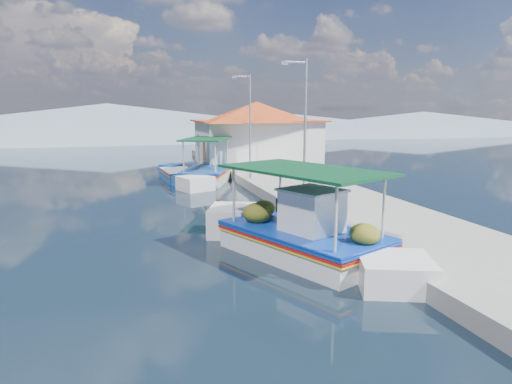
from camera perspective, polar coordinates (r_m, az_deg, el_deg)
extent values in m
plane|color=black|center=(17.69, -5.56, -4.15)|extent=(160.00, 160.00, 0.00)
cube|color=gray|center=(24.91, 5.24, 0.67)|extent=(5.00, 44.00, 0.50)
cylinder|color=#A5A8AD|center=(15.93, 10.06, -3.48)|extent=(0.20, 0.20, 0.30)
cylinder|color=#A5A8AD|center=(20.43, 3.87, -0.30)|extent=(0.20, 0.20, 0.30)
cylinder|color=#A5A8AD|center=(26.06, -0.66, 2.03)|extent=(0.20, 0.20, 0.30)
cylinder|color=#A5A8AD|center=(31.83, -3.57, 3.51)|extent=(0.20, 0.20, 0.30)
cube|color=silver|center=(14.00, 5.81, -6.98)|extent=(4.31, 5.56, 1.09)
cube|color=silver|center=(17.14, 6.17, -3.29)|extent=(2.35, 2.35, 1.20)
cube|color=silver|center=(11.00, 5.28, -11.90)|extent=(2.28, 2.28, 1.03)
cube|color=#0C359F|center=(13.86, 5.85, -4.99)|extent=(4.44, 5.73, 0.07)
cube|color=#B5100F|center=(13.89, 5.84, -5.36)|extent=(4.44, 5.73, 0.06)
cube|color=yellow|center=(13.91, 5.84, -5.68)|extent=(4.44, 5.73, 0.05)
cube|color=#0C359F|center=(13.84, 5.86, -4.67)|extent=(4.44, 5.70, 0.06)
cube|color=brown|center=(13.85, 5.86, -4.81)|extent=(4.09, 5.39, 0.06)
cube|color=silver|center=(13.36, 5.86, -2.59)|extent=(1.87, 1.92, 1.26)
cube|color=silver|center=(13.23, 5.91, 0.17)|extent=(2.03, 2.08, 0.07)
cylinder|color=beige|center=(15.75, 2.48, 0.48)|extent=(0.08, 0.08, 1.83)
cylinder|color=beige|center=(15.70, 9.83, 0.31)|extent=(0.08, 0.08, 1.83)
cylinder|color=beige|center=(11.67, 0.66, -2.98)|extent=(0.08, 0.08, 1.83)
cylinder|color=beige|center=(11.61, 10.60, -3.23)|extent=(0.08, 0.08, 1.83)
cube|color=#0C3D20|center=(13.49, 6.00, 2.72)|extent=(4.43, 5.62, 0.08)
ellipsoid|color=#465115|center=(15.35, 4.35, -2.04)|extent=(0.87, 0.96, 0.65)
ellipsoid|color=#465115|center=(15.90, 7.35, -1.85)|extent=(0.73, 0.81, 0.55)
ellipsoid|color=#465115|center=(11.78, 6.69, -6.07)|extent=(0.78, 0.86, 0.58)
sphere|color=#FF4308|center=(14.34, 10.58, -0.89)|extent=(0.46, 0.46, 0.46)
cube|color=silver|center=(27.98, -6.12, 1.71)|extent=(3.78, 4.81, 1.09)
cube|color=silver|center=(30.36, -9.11, 2.58)|extent=(2.14, 2.14, 1.20)
cube|color=silver|center=(25.73, -2.72, 1.01)|extent=(2.08, 2.08, 1.03)
cube|color=#0C359F|center=(27.91, -6.14, 2.74)|extent=(3.90, 4.96, 0.07)
cube|color=#B5100F|center=(27.92, -6.14, 2.55)|extent=(3.90, 4.96, 0.06)
cube|color=yellow|center=(27.93, -6.13, 2.39)|extent=(3.90, 4.96, 0.05)
cube|color=#184792|center=(27.90, -6.14, 2.90)|extent=(3.90, 4.93, 0.06)
cube|color=brown|center=(27.90, -6.14, 2.83)|extent=(3.58, 4.66, 0.06)
cylinder|color=beige|center=(28.84, -9.67, 4.81)|extent=(0.08, 0.08, 1.83)
cylinder|color=beige|center=(29.79, -6.60, 5.06)|extent=(0.08, 0.08, 1.83)
cylinder|color=beige|center=(25.81, -5.69, 4.28)|extent=(0.08, 0.08, 1.83)
cylinder|color=beige|center=(26.87, -2.43, 4.56)|extent=(0.08, 0.08, 1.83)
cube|color=#0C3D20|center=(27.72, -6.21, 6.58)|extent=(3.89, 4.86, 0.08)
cube|color=#184792|center=(29.00, -9.67, 1.82)|extent=(1.91, 3.22, 0.86)
cube|color=#184792|center=(31.02, -9.77, 2.57)|extent=(1.65, 1.65, 0.95)
cube|color=#184792|center=(27.03, -9.58, 1.21)|extent=(1.60, 1.60, 0.81)
cube|color=#0C359F|center=(28.94, -9.70, 2.60)|extent=(1.96, 3.31, 0.05)
cube|color=#B5100F|center=(28.95, -9.69, 2.46)|extent=(1.96, 3.31, 0.05)
cube|color=yellow|center=(28.96, -9.69, 2.33)|extent=(1.96, 3.31, 0.04)
cube|color=silver|center=(28.93, -9.70, 2.72)|extent=(1.98, 3.28, 0.05)
cube|color=brown|center=(28.94, -9.70, 2.67)|extent=(1.77, 3.14, 0.05)
cube|color=white|center=(33.27, 0.08, 6.16)|extent=(8.00, 6.00, 3.00)
cube|color=#B94219|center=(33.19, 0.08, 8.83)|extent=(8.64, 6.48, 0.10)
pyramid|color=#B94219|center=(33.18, 0.08, 9.95)|extent=(10.49, 10.49, 1.40)
cube|color=brown|center=(31.44, -6.41, 4.94)|extent=(0.06, 1.00, 2.00)
cube|color=#0C359F|center=(33.85, -7.17, 6.32)|extent=(0.06, 1.20, 0.90)
cylinder|color=#A5A8AD|center=(20.39, 6.10, 7.71)|extent=(0.12, 0.12, 6.00)
cylinder|color=#A5A8AD|center=(20.28, 4.90, 15.78)|extent=(1.00, 0.08, 0.08)
cube|color=#A5A8AD|center=(20.10, 3.52, 15.71)|extent=(0.30, 0.14, 0.14)
cylinder|color=#A5A8AD|center=(28.91, -0.75, 8.51)|extent=(0.12, 0.12, 6.00)
cylinder|color=#A5A8AD|center=(28.83, -1.75, 14.17)|extent=(1.00, 0.08, 0.08)
cube|color=#A5A8AD|center=(28.71, -2.74, 14.08)|extent=(0.30, 0.14, 0.14)
cone|color=gray|center=(72.89, -17.91, 8.27)|extent=(96.00, 96.00, 5.50)
cone|color=gray|center=(78.14, 4.91, 8.21)|extent=(76.80, 76.80, 3.80)
cone|color=gray|center=(90.20, 20.05, 8.03)|extent=(89.60, 89.60, 4.20)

